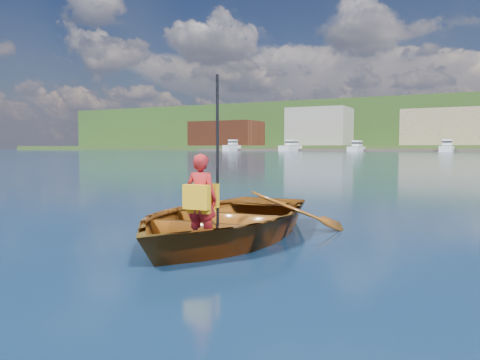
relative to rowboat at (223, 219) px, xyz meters
name	(u,v)px	position (x,y,z in m)	size (l,w,h in m)	color
ground	(178,234)	(-0.77, 0.01, -0.28)	(600.00, 600.00, 0.00)	#14283D
rowboat	(223,219)	(0.00, 0.00, 0.00)	(3.17, 4.29, 0.86)	brown
child_paddler	(202,198)	(0.20, -0.89, 0.39)	(0.42, 0.36, 2.10)	#AF1D20
shoreline	(471,128)	(-0.77, 236.62, 10.04)	(400.00, 140.00, 22.00)	#365620
dock	(425,150)	(-11.84, 148.01, 0.12)	(160.05, 6.91, 0.80)	brown
waterfront_buildings	(441,128)	(-8.51, 165.01, 7.47)	(202.00, 16.00, 14.00)	maroon
marina_yachts	(461,147)	(-1.60, 143.32, 1.13)	(142.19, 13.70, 4.30)	white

